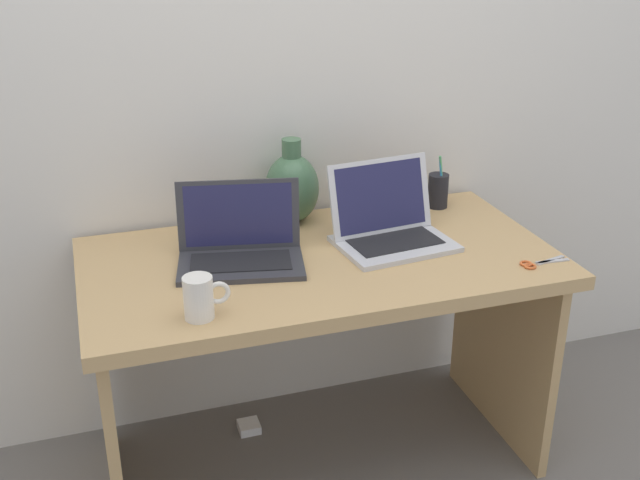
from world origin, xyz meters
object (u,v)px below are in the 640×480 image
at_px(green_vase, 293,187).
at_px(power_brick, 249,427).
at_px(laptop_right, 388,222).
at_px(coffee_mug, 200,297).
at_px(scissors, 536,263).
at_px(laptop_left, 240,241).
at_px(pen_cup, 438,190).

height_order(green_vase, power_brick, green_vase).
relative_size(laptop_right, coffee_mug, 3.05).
xyz_separation_m(green_vase, scissors, (0.55, -0.51, -0.11)).
bearing_deg(laptop_right, laptop_left, 179.66).
bearing_deg(coffee_mug, scissors, 0.61).
bearing_deg(laptop_right, coffee_mug, -154.27).
xyz_separation_m(pen_cup, power_brick, (-0.67, -0.04, -0.75)).
relative_size(green_vase, pen_cup, 1.48).
relative_size(green_vase, coffee_mug, 2.32).
distance_m(laptop_left, pen_cup, 0.73).
height_order(laptop_left, green_vase, green_vase).
relative_size(laptop_left, pen_cup, 2.12).
xyz_separation_m(laptop_right, power_brick, (-0.40, 0.16, -0.75)).
height_order(laptop_right, power_brick, laptop_right).
bearing_deg(coffee_mug, power_brick, 66.52).
relative_size(laptop_right, green_vase, 1.31).
bearing_deg(green_vase, laptop_left, -133.70).
relative_size(pen_cup, power_brick, 2.54).
bearing_deg(scissors, coffee_mug, -179.39).
relative_size(laptop_left, scissors, 2.55).
xyz_separation_m(coffee_mug, scissors, (0.93, 0.01, -0.05)).
distance_m(coffee_mug, scissors, 0.93).
bearing_deg(coffee_mug, laptop_right, 25.73).
bearing_deg(pen_cup, power_brick, -176.37).
bearing_deg(green_vase, power_brick, -159.10).
bearing_deg(laptop_right, pen_cup, 38.02).
relative_size(coffee_mug, scissors, 0.77).
height_order(laptop_right, pen_cup, laptop_right).
bearing_deg(pen_cup, laptop_right, -141.98).
relative_size(laptop_left, power_brick, 5.37).
bearing_deg(coffee_mug, laptop_left, 61.14).
bearing_deg(pen_cup, laptop_left, -163.93).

